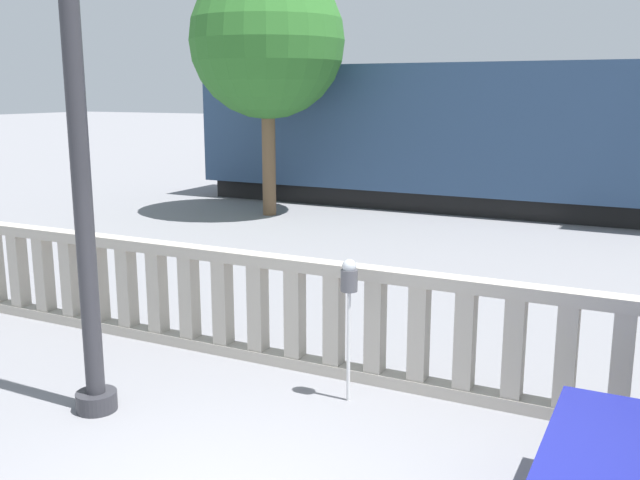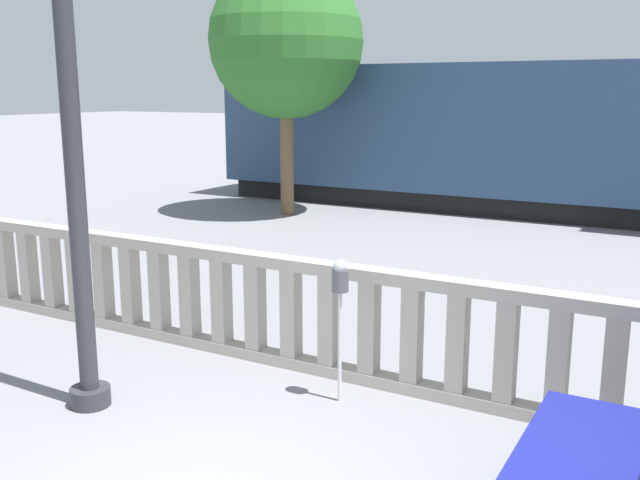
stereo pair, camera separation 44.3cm
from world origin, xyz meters
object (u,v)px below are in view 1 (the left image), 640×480
at_px(parking_meter, 349,287).
at_px(train_far, 485,128).
at_px(tree_left, 267,41).
at_px(lamppost, 75,91).

bearing_deg(parking_meter, train_far, 100.40).
bearing_deg(tree_left, train_far, 79.68).
distance_m(train_far, tree_left, 13.95).
relative_size(lamppost, parking_meter, 4.36).
relative_size(parking_meter, train_far, 0.08).
distance_m(parking_meter, tree_left, 12.25).
height_order(lamppost, parking_meter, lamppost).
xyz_separation_m(train_far, tree_left, (-2.45, -13.46, 2.77)).
xyz_separation_m(lamppost, parking_meter, (2.26, 1.39, -2.01)).
height_order(parking_meter, tree_left, tree_left).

